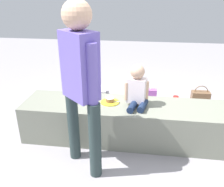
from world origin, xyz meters
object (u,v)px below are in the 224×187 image
Objects in this scene: cake_plate at (110,101)px; handbag_black_leather at (89,104)px; gift_bag at (149,98)px; child_seated at (137,88)px; adult_standing at (80,77)px; handbag_brown_canvas at (200,99)px; water_bottle_near_gift at (206,118)px; party_cup_red at (176,99)px; cake_box_white at (97,92)px.

handbag_black_leather is (-0.40, 0.59, -0.35)m from cake_plate.
child_seated is at bearing -101.59° from gift_bag.
adult_standing reaches higher than handbag_brown_canvas.
child_seated reaches higher than handbag_black_leather.
cake_plate is (-0.31, 0.03, -0.19)m from child_seated.
cake_plate reaches higher than gift_bag.
child_seated is 0.37m from cake_plate.
child_seated is 1.18m from water_bottle_near_gift.
water_bottle_near_gift is at bearing -29.81° from gift_bag.
water_bottle_near_gift is at bearing -65.63° from party_cup_red.
gift_bag is (0.49, 0.85, -0.33)m from cake_plate.
cake_plate is 2.47× the size of party_cup_red.
party_cup_red is 0.26× the size of handbag_brown_canvas.
child_seated is 1.33× the size of handbag_black_leather.
adult_standing is 0.79m from cake_plate.
handbag_brown_canvas is (0.35, -0.14, 0.09)m from party_cup_red.
cake_plate reaches higher than water_bottle_near_gift.
cake_plate is 1.33m from cake_box_white.
handbag_black_leather is at bearing 124.50° from cake_plate.
adult_standing is 1.46m from handbag_black_leather.
child_seated reaches higher than gift_bag.
party_cup_red is at bearing 158.05° from handbag_brown_canvas.
handbag_black_leather is (-0.90, -0.26, -0.03)m from gift_bag.
adult_standing reaches higher than cake_box_white.
child_seated is 0.80m from adult_standing.
adult_standing is at bearing -133.26° from handbag_brown_canvas.
gift_bag reaches higher than cake_box_white.
water_bottle_near_gift is 0.65× the size of handbag_black_leather.
adult_standing reaches higher than gift_bag.
adult_standing is 5.10× the size of cake_box_white.
gift_bag is (0.67, 1.42, -0.83)m from adult_standing.
cake_plate is at bearing 174.62° from child_seated.
cake_plate is 0.66× the size of gift_bag.
cake_box_white is 0.61m from handbag_black_leather.
cake_plate is 1.64m from handbag_brown_canvas.
gift_bag is at bearing 16.18° from handbag_black_leather.
water_bottle_near_gift is at bearing 18.40° from cake_plate.
child_seated is at bearing 48.04° from adult_standing.
handbag_brown_canvas is at bearing 46.74° from adult_standing.
handbag_black_leather is at bearing 139.31° from child_seated.
child_seated reaches higher than handbag_brown_canvas.
cake_plate is at bearing -161.60° from water_bottle_near_gift.
cake_plate is at bearing -120.21° from gift_bag.
cake_plate reaches higher than party_cup_red.
water_bottle_near_gift is 0.77m from party_cup_red.
handbag_black_leather reaches higher than handbag_brown_canvas.
child_seated is 1.42× the size of gift_bag.
child_seated is at bearing -154.54° from water_bottle_near_gift.
cake_plate is at bearing -130.01° from party_cup_red.
water_bottle_near_gift is (1.25, 0.41, -0.37)m from cake_plate.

